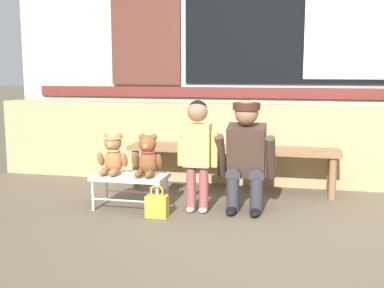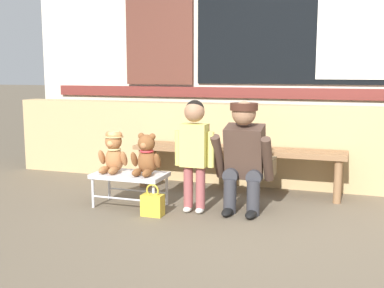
{
  "view_description": "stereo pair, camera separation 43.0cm",
  "coord_description": "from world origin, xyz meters",
  "px_view_note": "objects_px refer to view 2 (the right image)",
  "views": [
    {
      "loc": [
        0.13,
        -3.67,
        1.2
      ],
      "look_at": [
        -0.82,
        0.48,
        0.55
      ],
      "focal_mm": 45.14,
      "sensor_mm": 36.0,
      "label": 1
    },
    {
      "loc": [
        0.55,
        -3.55,
        1.2
      ],
      "look_at": [
        -0.82,
        0.48,
        0.55
      ],
      "focal_mm": 45.14,
      "sensor_mm": 36.0,
      "label": 2
    }
  ],
  "objects_px": {
    "handbag_on_ground": "(153,204)",
    "adult_crouching": "(245,156)",
    "child_standing": "(194,144)",
    "teddy_bear_with_hat": "(113,153)",
    "wooden_bench_long": "(237,155)",
    "small_display_bench": "(130,177)",
    "teddy_bear_plain": "(146,156)"
  },
  "relations": [
    {
      "from": "handbag_on_ground",
      "to": "adult_crouching",
      "type": "bearing_deg",
      "value": 27.61
    },
    {
      "from": "child_standing",
      "to": "teddy_bear_with_hat",
      "type": "bearing_deg",
      "value": -179.22
    },
    {
      "from": "child_standing",
      "to": "handbag_on_ground",
      "type": "bearing_deg",
      "value": -143.95
    },
    {
      "from": "wooden_bench_long",
      "to": "small_display_bench",
      "type": "relative_size",
      "value": 3.28
    },
    {
      "from": "child_standing",
      "to": "handbag_on_ground",
      "type": "height_order",
      "value": "child_standing"
    },
    {
      "from": "teddy_bear_with_hat",
      "to": "handbag_on_ground",
      "type": "distance_m",
      "value": 0.63
    },
    {
      "from": "teddy_bear_plain",
      "to": "child_standing",
      "type": "xyz_separation_m",
      "value": [
        0.44,
        0.01,
        0.13
      ]
    },
    {
      "from": "teddy_bear_with_hat",
      "to": "wooden_bench_long",
      "type": "bearing_deg",
      "value": 41.49
    },
    {
      "from": "adult_crouching",
      "to": "small_display_bench",
      "type": "bearing_deg",
      "value": -170.75
    },
    {
      "from": "small_display_bench",
      "to": "child_standing",
      "type": "relative_size",
      "value": 0.67
    },
    {
      "from": "wooden_bench_long",
      "to": "handbag_on_ground",
      "type": "distance_m",
      "value": 1.17
    },
    {
      "from": "teddy_bear_plain",
      "to": "handbag_on_ground",
      "type": "xyz_separation_m",
      "value": [
        0.14,
        -0.2,
        -0.37
      ]
    },
    {
      "from": "small_display_bench",
      "to": "adult_crouching",
      "type": "height_order",
      "value": "adult_crouching"
    },
    {
      "from": "wooden_bench_long",
      "to": "small_display_bench",
      "type": "distance_m",
      "value": 1.14
    },
    {
      "from": "wooden_bench_long",
      "to": "teddy_bear_plain",
      "type": "distance_m",
      "value": 1.04
    },
    {
      "from": "wooden_bench_long",
      "to": "handbag_on_ground",
      "type": "height_order",
      "value": "wooden_bench_long"
    },
    {
      "from": "wooden_bench_long",
      "to": "adult_crouching",
      "type": "xyz_separation_m",
      "value": [
        0.23,
        -0.67,
        0.11
      ]
    },
    {
      "from": "adult_crouching",
      "to": "handbag_on_ground",
      "type": "xyz_separation_m",
      "value": [
        -0.7,
        -0.37,
        -0.38
      ]
    },
    {
      "from": "child_standing",
      "to": "adult_crouching",
      "type": "bearing_deg",
      "value": 20.47
    },
    {
      "from": "teddy_bear_plain",
      "to": "wooden_bench_long",
      "type": "bearing_deg",
      "value": 53.38
    },
    {
      "from": "teddy_bear_plain",
      "to": "adult_crouching",
      "type": "relative_size",
      "value": 0.38
    },
    {
      "from": "small_display_bench",
      "to": "teddy_bear_with_hat",
      "type": "xyz_separation_m",
      "value": [
        -0.16,
        0.0,
        0.21
      ]
    },
    {
      "from": "teddy_bear_plain",
      "to": "small_display_bench",
      "type": "bearing_deg",
      "value": -179.49
    },
    {
      "from": "adult_crouching",
      "to": "wooden_bench_long",
      "type": "bearing_deg",
      "value": 108.9
    },
    {
      "from": "teddy_bear_with_hat",
      "to": "teddy_bear_plain",
      "type": "xyz_separation_m",
      "value": [
        0.32,
        -0.0,
        -0.01
      ]
    },
    {
      "from": "small_display_bench",
      "to": "child_standing",
      "type": "height_order",
      "value": "child_standing"
    },
    {
      "from": "child_standing",
      "to": "teddy_bear_plain",
      "type": "bearing_deg",
      "value": -178.56
    },
    {
      "from": "small_display_bench",
      "to": "child_standing",
      "type": "distance_m",
      "value": 0.68
    },
    {
      "from": "teddy_bear_plain",
      "to": "handbag_on_ground",
      "type": "height_order",
      "value": "teddy_bear_plain"
    },
    {
      "from": "teddy_bear_plain",
      "to": "child_standing",
      "type": "relative_size",
      "value": 0.38
    },
    {
      "from": "small_display_bench",
      "to": "teddy_bear_plain",
      "type": "relative_size",
      "value": 1.76
    },
    {
      "from": "teddy_bear_with_hat",
      "to": "handbag_on_ground",
      "type": "xyz_separation_m",
      "value": [
        0.46,
        -0.2,
        -0.38
      ]
    }
  ]
}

